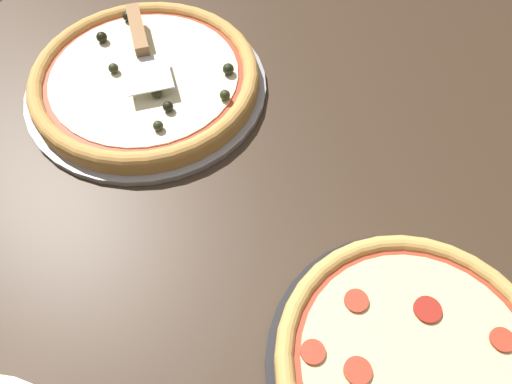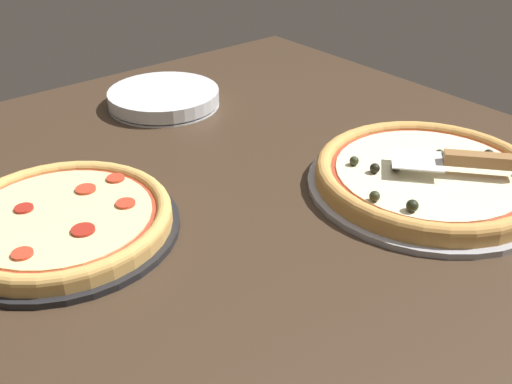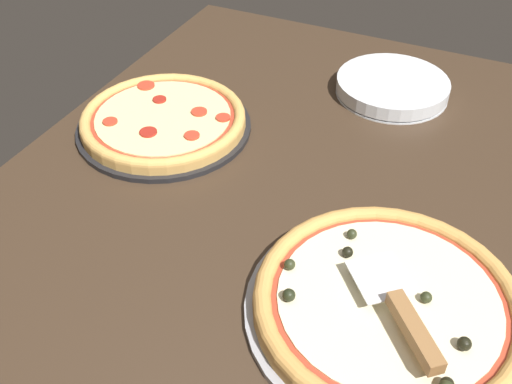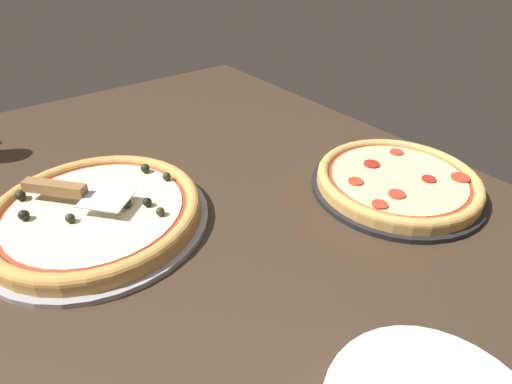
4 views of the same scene
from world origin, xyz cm
name	(u,v)px [view 1 (image 1 of 4)]	position (x,y,z in cm)	size (l,w,h in cm)	color
ground_plane	(219,163)	(0.00, 0.00, -1.80)	(149.48, 110.63, 3.60)	#38281C
pizza_pan_front	(147,87)	(-7.50, -17.04, 0.50)	(39.42, 39.42, 1.00)	#939399
pizza_front	(145,78)	(-7.51, -17.03, 2.57)	(37.06, 37.06, 4.15)	#C68E47
pizza_pan_back	(413,368)	(18.41, 34.72, 0.50)	(34.05, 34.05, 1.00)	black
pizza_back	(417,363)	(18.41, 34.71, 2.40)	(32.00, 32.00, 2.82)	tan
serving_spatula	(139,39)	(-12.02, -20.16, 5.97)	(17.97, 16.35, 2.00)	silver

